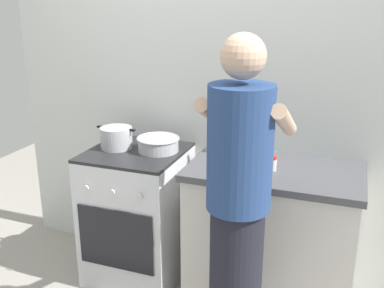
{
  "coord_description": "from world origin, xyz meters",
  "views": [
    {
      "loc": [
        0.93,
        -2.28,
        1.83
      ],
      "look_at": [
        0.05,
        0.12,
        1.0
      ],
      "focal_mm": 41.89,
      "sensor_mm": 36.0,
      "label": 1
    }
  ],
  "objects_px": {
    "stove_range": "(138,214)",
    "mixing_bowl": "(158,143)",
    "pot": "(116,138)",
    "utensil_crock": "(245,139)",
    "person": "(238,214)",
    "spice_bottle": "(273,164)"
  },
  "relations": [
    {
      "from": "stove_range",
      "to": "mixing_bowl",
      "type": "bearing_deg",
      "value": 20.28
    },
    {
      "from": "stove_range",
      "to": "person",
      "type": "relative_size",
      "value": 0.53
    },
    {
      "from": "utensil_crock",
      "to": "person",
      "type": "height_order",
      "value": "person"
    },
    {
      "from": "stove_range",
      "to": "mixing_bowl",
      "type": "distance_m",
      "value": 0.52
    },
    {
      "from": "stove_range",
      "to": "mixing_bowl",
      "type": "xyz_separation_m",
      "value": [
        0.14,
        0.05,
        0.5
      ]
    },
    {
      "from": "person",
      "to": "mixing_bowl",
      "type": "bearing_deg",
      "value": 138.26
    },
    {
      "from": "pot",
      "to": "utensil_crock",
      "type": "xyz_separation_m",
      "value": [
        0.82,
        0.15,
        0.03
      ]
    },
    {
      "from": "stove_range",
      "to": "pot",
      "type": "xyz_separation_m",
      "value": [
        -0.14,
        0.01,
        0.52
      ]
    },
    {
      "from": "pot",
      "to": "person",
      "type": "height_order",
      "value": "person"
    },
    {
      "from": "stove_range",
      "to": "person",
      "type": "xyz_separation_m",
      "value": [
        0.83,
        -0.56,
        0.41
      ]
    },
    {
      "from": "pot",
      "to": "person",
      "type": "xyz_separation_m",
      "value": [
        0.97,
        -0.58,
        -0.11
      ]
    },
    {
      "from": "person",
      "to": "stove_range",
      "type": "bearing_deg",
      "value": 145.83
    },
    {
      "from": "mixing_bowl",
      "to": "utensil_crock",
      "type": "height_order",
      "value": "utensil_crock"
    },
    {
      "from": "stove_range",
      "to": "spice_bottle",
      "type": "bearing_deg",
      "value": -2.35
    },
    {
      "from": "pot",
      "to": "utensil_crock",
      "type": "bearing_deg",
      "value": 10.6
    },
    {
      "from": "stove_range",
      "to": "mixing_bowl",
      "type": "height_order",
      "value": "mixing_bowl"
    },
    {
      "from": "pot",
      "to": "utensil_crock",
      "type": "relative_size",
      "value": 0.82
    },
    {
      "from": "utensil_crock",
      "to": "stove_range",
      "type": "bearing_deg",
      "value": -166.18
    },
    {
      "from": "stove_range",
      "to": "utensil_crock",
      "type": "bearing_deg",
      "value": 13.82
    },
    {
      "from": "utensil_crock",
      "to": "spice_bottle",
      "type": "xyz_separation_m",
      "value": [
        0.21,
        -0.2,
        -0.06
      ]
    },
    {
      "from": "stove_range",
      "to": "pot",
      "type": "distance_m",
      "value": 0.54
    },
    {
      "from": "stove_range",
      "to": "utensil_crock",
      "type": "relative_size",
      "value": 2.69
    }
  ]
}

